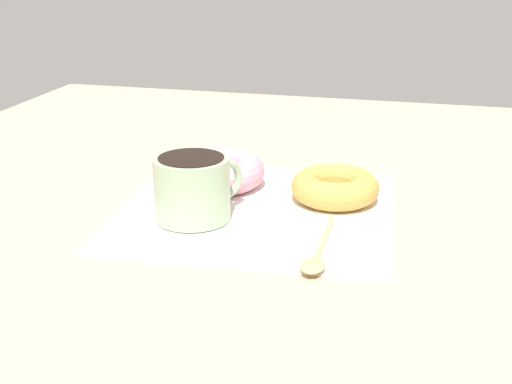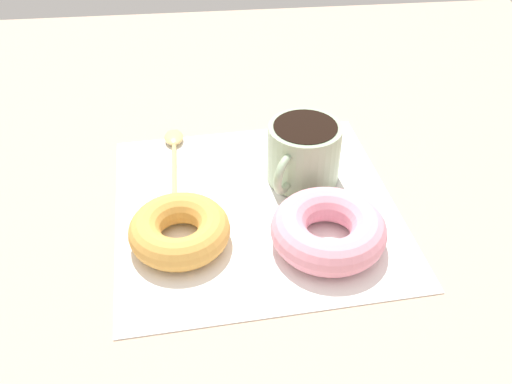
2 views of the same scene
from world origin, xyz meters
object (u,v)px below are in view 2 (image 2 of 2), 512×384
(spoon, at_px, (174,147))
(coffee_cup, at_px, (303,152))
(donut_near_cup, at_px, (180,230))
(donut_far, at_px, (328,230))

(spoon, bearing_deg, coffee_cup, 63.84)
(donut_near_cup, bearing_deg, donut_far, 83.34)
(coffee_cup, xyz_separation_m, donut_near_cup, (0.10, -0.14, -0.02))
(donut_near_cup, bearing_deg, coffee_cup, 123.54)
(donut_near_cup, distance_m, donut_far, 0.15)
(donut_far, bearing_deg, spoon, -139.71)
(donut_near_cup, distance_m, spoon, 0.17)
(spoon, bearing_deg, donut_far, 40.29)
(coffee_cup, distance_m, spoon, 0.17)
(donut_far, bearing_deg, coffee_cup, -176.25)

